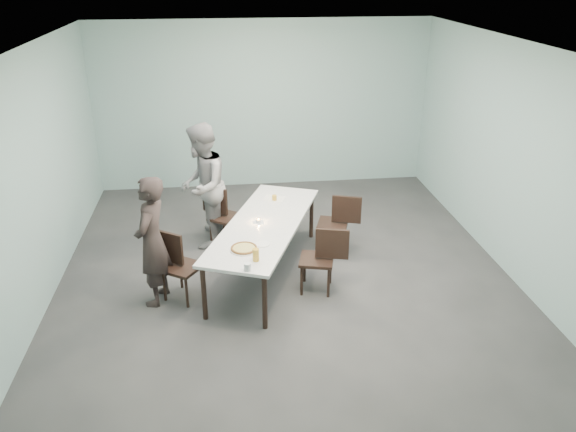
{
  "coord_description": "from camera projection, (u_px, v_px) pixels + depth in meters",
  "views": [
    {
      "loc": [
        -0.76,
        -6.51,
        3.89
      ],
      "look_at": [
        0.0,
        -0.23,
        1.0
      ],
      "focal_mm": 35.0,
      "sensor_mm": 36.0,
      "label": 1
    }
  ],
  "objects": [
    {
      "name": "chair_far_left",
      "position": [
        222.0,
        212.0,
        8.28
      ],
      "size": [
        0.63,
        0.58,
        0.87
      ],
      "rotation": [
        0.0,
        0.0,
        -0.61
      ],
      "color": "black",
      "rests_on": "ground"
    },
    {
      "name": "menu",
      "position": [
        274.0,
        198.0,
        8.11
      ],
      "size": [
        0.36,
        0.32,
        0.01
      ],
      "primitive_type": "cube",
      "rotation": [
        0.0,
        0.0,
        -0.38
      ],
      "color": "silver",
      "rests_on": "table"
    },
    {
      "name": "table",
      "position": [
        264.0,
        227.0,
        7.38
      ],
      "size": [
        1.8,
        2.75,
        0.75
      ],
      "rotation": [
        0.0,
        0.0,
        -0.38
      ],
      "color": "white",
      "rests_on": "ground"
    },
    {
      "name": "chair_near_right",
      "position": [
        323.0,
        255.0,
        7.07
      ],
      "size": [
        0.65,
        0.51,
        0.87
      ],
      "rotation": [
        0.0,
        0.0,
        2.88
      ],
      "color": "black",
      "rests_on": "ground"
    },
    {
      "name": "diner_near",
      "position": [
        152.0,
        242.0,
        6.71
      ],
      "size": [
        0.54,
        0.68,
        1.64
      ],
      "primitive_type": "imported",
      "rotation": [
        0.0,
        0.0,
        -1.83
      ],
      "color": "black",
      "rests_on": "ground"
    },
    {
      "name": "ground",
      "position": [
        286.0,
        276.0,
        7.57
      ],
      "size": [
        7.0,
        7.0,
        0.0
      ],
      "primitive_type": "plane",
      "color": "#333335",
      "rests_on": "ground"
    },
    {
      "name": "water_tumbler",
      "position": [
        247.0,
        267.0,
        6.21
      ],
      "size": [
        0.08,
        0.08,
        0.09
      ],
      "primitive_type": "cylinder",
      "color": "silver",
      "rests_on": "table"
    },
    {
      "name": "chair_far_right",
      "position": [
        338.0,
        220.0,
        8.04
      ],
      "size": [
        0.65,
        0.53,
        0.87
      ],
      "rotation": [
        0.0,
        0.0,
        2.83
      ],
      "color": "black",
      "rests_on": "ground"
    },
    {
      "name": "pizza",
      "position": [
        244.0,
        248.0,
        6.67
      ],
      "size": [
        0.34,
        0.34,
        0.04
      ],
      "color": "white",
      "rests_on": "table"
    },
    {
      "name": "room_shell",
      "position": [
        286.0,
        131.0,
        6.73
      ],
      "size": [
        6.02,
        7.02,
        3.01
      ],
      "color": "#8FB3B4",
      "rests_on": "ground"
    },
    {
      "name": "amber_tumbler",
      "position": [
        274.0,
        198.0,
        8.03
      ],
      "size": [
        0.07,
        0.07,
        0.08
      ],
      "primitive_type": "cylinder",
      "color": "gold",
      "rests_on": "table"
    },
    {
      "name": "side_plate",
      "position": [
        262.0,
        244.0,
        6.8
      ],
      "size": [
        0.18,
        0.18,
        0.01
      ],
      "primitive_type": "cylinder",
      "color": "white",
      "rests_on": "table"
    },
    {
      "name": "diner_far",
      "position": [
        202.0,
        186.0,
        8.11
      ],
      "size": [
        0.83,
        0.99,
        1.83
      ],
      "primitive_type": "imported",
      "rotation": [
        0.0,
        0.0,
        -1.74
      ],
      "color": "gray",
      "rests_on": "ground"
    },
    {
      "name": "chair_near_left",
      "position": [
        177.0,
        261.0,
        6.94
      ],
      "size": [
        0.64,
        0.58,
        0.87
      ],
      "rotation": [
        0.0,
        0.0,
        -0.59
      ],
      "color": "black",
      "rests_on": "ground"
    },
    {
      "name": "beer_glass",
      "position": [
        256.0,
        255.0,
        6.4
      ],
      "size": [
        0.08,
        0.08,
        0.15
      ],
      "primitive_type": "cylinder",
      "color": "gold",
      "rests_on": "table"
    },
    {
      "name": "tealight",
      "position": [
        258.0,
        221.0,
        7.37
      ],
      "size": [
        0.06,
        0.06,
        0.05
      ],
      "color": "silver",
      "rests_on": "table"
    }
  ]
}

